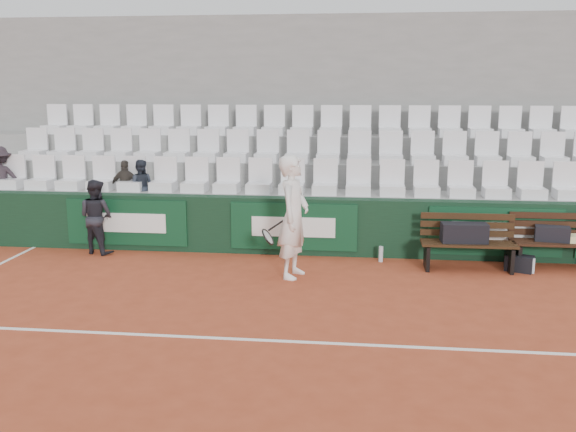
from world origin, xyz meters
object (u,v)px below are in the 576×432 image
object	(u,v)px
tennis_player	(293,217)
spectator_c	(140,163)
sports_bag_ground	(519,263)
water_bottle_far	(533,266)
ball_kid	(96,217)
water_bottle_near	(381,254)
sports_bag_left	(464,233)
spectator_b	(125,163)
sports_bag_right	(552,234)
bench_left	(468,256)
bench_right	(558,255)

from	to	relation	value
tennis_player	spectator_c	xyz separation A→B (m)	(-3.09, 1.90, 0.56)
sports_bag_ground	water_bottle_far	distance (m)	0.21
ball_kid	sports_bag_ground	bearing A→B (deg)	-163.21
water_bottle_near	sports_bag_ground	bearing A→B (deg)	-7.86
sports_bag_left	spectator_b	bearing A→B (deg)	168.98
ball_kid	spectator_c	xyz separation A→B (m)	(0.52, 0.88, 0.85)
sports_bag_right	sports_bag_left	bearing A→B (deg)	-170.56
sports_bag_right	bench_left	bearing A→B (deg)	-169.32
water_bottle_far	ball_kid	bearing A→B (deg)	176.80
bench_left	spectator_c	world-z (taller)	spectator_c
bench_left	sports_bag_ground	world-z (taller)	bench_left
sports_bag_left	tennis_player	distance (m)	2.80
bench_left	sports_bag_left	size ratio (longest dim) A/B	2.08
bench_left	bench_right	size ratio (longest dim) A/B	1.00
sports_bag_left	water_bottle_far	world-z (taller)	sports_bag_left
bench_right	water_bottle_near	size ratio (longest dim) A/B	5.62
sports_bag_ground	water_bottle_far	size ratio (longest dim) A/B	1.74
sports_bag_left	sports_bag_right	distance (m)	1.45
bench_left	ball_kid	distance (m)	6.38
spectator_c	sports_bag_left	bearing A→B (deg)	162.92
bench_right	tennis_player	world-z (taller)	tennis_player
water_bottle_near	water_bottle_far	xyz separation A→B (m)	(2.37, -0.41, -0.01)
bench_left	sports_bag_ground	bearing A→B (deg)	0.62
bench_right	sports_bag_right	world-z (taller)	sports_bag_right
spectator_b	spectator_c	world-z (taller)	spectator_c
spectator_c	water_bottle_far	bearing A→B (deg)	163.76
spectator_b	tennis_player	bearing A→B (deg)	145.89
bench_left	sports_bag_right	size ratio (longest dim) A/B	2.85
spectator_c	sports_bag_right	bearing A→B (deg)	167.02
sports_bag_left	tennis_player	bearing A→B (deg)	-164.95
water_bottle_far	sports_bag_left	bearing A→B (deg)	173.88
sports_bag_right	water_bottle_far	bearing A→B (deg)	-135.52
water_bottle_near	spectator_c	size ratio (longest dim) A/B	0.26
bench_right	spectator_c	xyz separation A→B (m)	(-7.30, 0.98, 1.29)
ball_kid	spectator_b	xyz separation A→B (m)	(0.24, 0.88, 0.85)
sports_bag_right	water_bottle_near	xyz separation A→B (m)	(-2.73, 0.06, -0.44)
bench_right	water_bottle_near	xyz separation A→B (m)	(-2.84, 0.09, -0.09)
ball_kid	spectator_b	bearing A→B (deg)	-85.74
water_bottle_far	tennis_player	xyz separation A→B (m)	(-3.75, -0.61, 0.83)
water_bottle_near	ball_kid	distance (m)	5.01
sports_bag_left	spectator_c	world-z (taller)	spectator_c
tennis_player	ball_kid	xyz separation A→B (m)	(-3.60, 1.02, -0.29)
bench_left	sports_bag_right	bearing A→B (deg)	10.68
tennis_player	ball_kid	bearing A→B (deg)	164.23
ball_kid	tennis_player	bearing A→B (deg)	-176.53
water_bottle_near	bench_left	bearing A→B (deg)	-12.73
bench_left	water_bottle_far	world-z (taller)	bench_left
sports_bag_ground	spectator_b	distance (m)	7.17
sports_bag_ground	water_bottle_near	xyz separation A→B (m)	(-2.19, 0.30, 0.01)
bench_right	water_bottle_far	bearing A→B (deg)	-145.85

